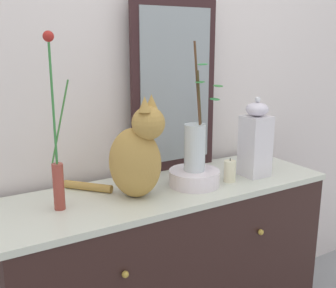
{
  "coord_description": "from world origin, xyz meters",
  "views": [
    {
      "loc": [
        -0.81,
        -1.36,
        1.41
      ],
      "look_at": [
        0.0,
        0.0,
        1.01
      ],
      "focal_mm": 43.83,
      "sensor_mm": 36.0,
      "label": 1
    }
  ],
  "objects_px": {
    "vase_glass_clear": "(195,143)",
    "jar_lidded_porcelain": "(256,141)",
    "sideboard": "(168,277)",
    "mirror_leaning": "(174,86)",
    "vase_slim_green": "(57,159)",
    "cat_sitting": "(137,155)",
    "candle_pillar": "(230,171)",
    "bowl_porcelain": "(194,178)"
  },
  "relations": [
    {
      "from": "vase_glass_clear",
      "to": "jar_lidded_porcelain",
      "type": "distance_m",
      "value": 0.3
    },
    {
      "from": "sideboard",
      "to": "jar_lidded_porcelain",
      "type": "bearing_deg",
      "value": -9.64
    },
    {
      "from": "mirror_leaning",
      "to": "vase_slim_green",
      "type": "xyz_separation_m",
      "value": [
        -0.6,
        -0.2,
        -0.2
      ]
    },
    {
      "from": "cat_sitting",
      "to": "candle_pillar",
      "type": "xyz_separation_m",
      "value": [
        0.41,
        -0.04,
        -0.12
      ]
    },
    {
      "from": "sideboard",
      "to": "candle_pillar",
      "type": "relative_size",
      "value": 13.52
    },
    {
      "from": "vase_glass_clear",
      "to": "bowl_porcelain",
      "type": "bearing_deg",
      "value": 113.71
    },
    {
      "from": "sideboard",
      "to": "cat_sitting",
      "type": "distance_m",
      "value": 0.6
    },
    {
      "from": "vase_slim_green",
      "to": "cat_sitting",
      "type": "bearing_deg",
      "value": -6.96
    },
    {
      "from": "sideboard",
      "to": "vase_glass_clear",
      "type": "bearing_deg",
      "value": -20.95
    },
    {
      "from": "vase_slim_green",
      "to": "jar_lidded_porcelain",
      "type": "distance_m",
      "value": 0.85
    },
    {
      "from": "vase_slim_green",
      "to": "mirror_leaning",
      "type": "bearing_deg",
      "value": 18.37
    },
    {
      "from": "sideboard",
      "to": "vase_glass_clear",
      "type": "xyz_separation_m",
      "value": [
        0.1,
        -0.04,
        0.59
      ]
    },
    {
      "from": "candle_pillar",
      "to": "sideboard",
      "type": "bearing_deg",
      "value": 163.38
    },
    {
      "from": "cat_sitting",
      "to": "vase_glass_clear",
      "type": "xyz_separation_m",
      "value": [
        0.26,
        -0.01,
        0.01
      ]
    },
    {
      "from": "mirror_leaning",
      "to": "vase_glass_clear",
      "type": "height_order",
      "value": "mirror_leaning"
    },
    {
      "from": "cat_sitting",
      "to": "bowl_porcelain",
      "type": "xyz_separation_m",
      "value": [
        0.26,
        -0.0,
        -0.13
      ]
    },
    {
      "from": "mirror_leaning",
      "to": "vase_glass_clear",
      "type": "bearing_deg",
      "value": -101.63
    },
    {
      "from": "cat_sitting",
      "to": "mirror_leaning",
      "type": "bearing_deg",
      "value": 36.99
    },
    {
      "from": "vase_glass_clear",
      "to": "candle_pillar",
      "type": "xyz_separation_m",
      "value": [
        0.15,
        -0.04,
        -0.13
      ]
    },
    {
      "from": "vase_glass_clear",
      "to": "cat_sitting",
      "type": "bearing_deg",
      "value": 178.35
    },
    {
      "from": "vase_glass_clear",
      "to": "jar_lidded_porcelain",
      "type": "xyz_separation_m",
      "value": [
        0.3,
        -0.03,
        -0.02
      ]
    },
    {
      "from": "sideboard",
      "to": "jar_lidded_porcelain",
      "type": "height_order",
      "value": "jar_lidded_porcelain"
    },
    {
      "from": "bowl_porcelain",
      "to": "mirror_leaning",
      "type": "bearing_deg",
      "value": 77.99
    },
    {
      "from": "sideboard",
      "to": "cat_sitting",
      "type": "relative_size",
      "value": 3.54
    },
    {
      "from": "cat_sitting",
      "to": "vase_slim_green",
      "type": "relative_size",
      "value": 0.64
    },
    {
      "from": "cat_sitting",
      "to": "vase_slim_green",
      "type": "xyz_separation_m",
      "value": [
        -0.29,
        0.04,
        0.02
      ]
    },
    {
      "from": "vase_slim_green",
      "to": "candle_pillar",
      "type": "relative_size",
      "value": 5.96
    },
    {
      "from": "vase_slim_green",
      "to": "candle_pillar",
      "type": "xyz_separation_m",
      "value": [
        0.7,
        -0.08,
        -0.14
      ]
    },
    {
      "from": "bowl_porcelain",
      "to": "cat_sitting",
      "type": "bearing_deg",
      "value": 178.91
    },
    {
      "from": "jar_lidded_porcelain",
      "to": "bowl_porcelain",
      "type": "bearing_deg",
      "value": 174.11
    },
    {
      "from": "vase_slim_green",
      "to": "jar_lidded_porcelain",
      "type": "height_order",
      "value": "vase_slim_green"
    },
    {
      "from": "sideboard",
      "to": "vase_glass_clear",
      "type": "height_order",
      "value": "vase_glass_clear"
    },
    {
      "from": "sideboard",
      "to": "vase_glass_clear",
      "type": "relative_size",
      "value": 2.69
    },
    {
      "from": "vase_slim_green",
      "to": "bowl_porcelain",
      "type": "distance_m",
      "value": 0.57
    },
    {
      "from": "vase_slim_green",
      "to": "jar_lidded_porcelain",
      "type": "xyz_separation_m",
      "value": [
        0.85,
        -0.07,
        -0.02
      ]
    },
    {
      "from": "vase_glass_clear",
      "to": "candle_pillar",
      "type": "relative_size",
      "value": 5.03
    },
    {
      "from": "mirror_leaning",
      "to": "bowl_porcelain",
      "type": "xyz_separation_m",
      "value": [
        -0.05,
        -0.24,
        -0.35
      ]
    },
    {
      "from": "sideboard",
      "to": "vase_slim_green",
      "type": "bearing_deg",
      "value": 179.65
    },
    {
      "from": "vase_slim_green",
      "to": "candle_pillar",
      "type": "height_order",
      "value": "vase_slim_green"
    },
    {
      "from": "mirror_leaning",
      "to": "bowl_porcelain",
      "type": "height_order",
      "value": "mirror_leaning"
    },
    {
      "from": "jar_lidded_porcelain",
      "to": "candle_pillar",
      "type": "bearing_deg",
      "value": -176.62
    },
    {
      "from": "mirror_leaning",
      "to": "bowl_porcelain",
      "type": "relative_size",
      "value": 3.66
    }
  ]
}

